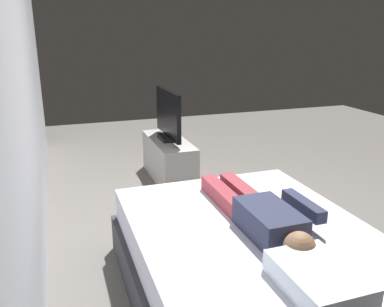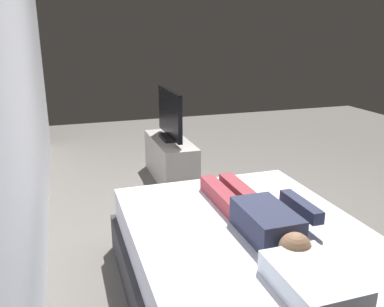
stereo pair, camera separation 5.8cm
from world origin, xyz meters
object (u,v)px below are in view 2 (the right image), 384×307
at_px(tv, 170,116).
at_px(tv_stand, 170,159).
at_px(bed, 249,267).
at_px(person, 258,214).
at_px(pillow, 312,280).
at_px(remote, 299,207).

bearing_deg(tv, tv_stand, 180.00).
height_order(bed, person, person).
bearing_deg(tv, pillow, 177.79).
xyz_separation_m(bed, tv_stand, (2.42, -0.12, -0.01)).
height_order(person, remote, person).
relative_size(pillow, person, 0.38).
relative_size(bed, remote, 13.17).
bearing_deg(tv, person, 178.74).
bearing_deg(remote, tv_stand, 8.95).
distance_m(person, remote, 0.44).
bearing_deg(tv, bed, 177.19).
bearing_deg(bed, remote, -69.09).
relative_size(remote, tv, 0.17).
distance_m(pillow, person, 0.70).
xyz_separation_m(tv_stand, tv, (0.00, 0.00, 0.53)).
xyz_separation_m(pillow, tv, (3.09, -0.12, 0.18)).
distance_m(bed, tv, 2.48).
bearing_deg(tv_stand, bed, 177.19).
bearing_deg(tv_stand, pillow, 177.79).
distance_m(bed, person, 0.36).
xyz_separation_m(bed, pillow, (-0.67, -0.00, 0.34)).
bearing_deg(bed, pillow, -180.00).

